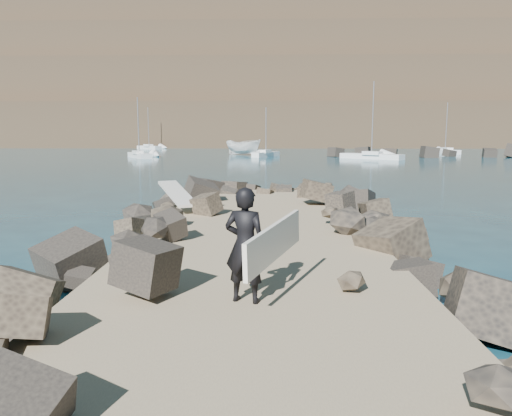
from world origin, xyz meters
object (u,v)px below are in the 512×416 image
Objects in this scene: boat_imported at (244,147)px; surfer_with_board at (249,245)px; sailboat_c at (372,156)px; surfboard_resting at (177,197)px.

surfer_with_board is at bearing -145.77° from boat_imported.
boat_imported is at bearing 92.98° from surfer_with_board.
surfer_with_board is at bearing -103.37° from sailboat_c.
sailboat_c is (12.98, 54.62, -1.17)m from surfer_with_board.
surfboard_resting is 9.87m from surfer_with_board.
sailboat_c is at bearing -92.90° from boat_imported.
surfer_with_board is (3.42, -65.75, 0.37)m from boat_imported.
sailboat_c is (16.40, -11.13, -0.80)m from boat_imported.
boat_imported is 65.84m from surfer_with_board.
surfboard_resting is 0.45× the size of boat_imported.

